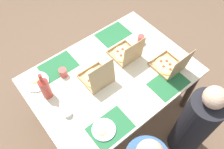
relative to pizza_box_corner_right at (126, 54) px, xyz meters
The scene contains 18 objects.
ground_plane 0.86m from the pizza_box_corner_right, 19.28° to the left, with size 6.00×6.00×0.00m, color brown.
dining_table 0.31m from the pizza_box_corner_right, 19.28° to the left, with size 1.60×1.14×0.77m.
placemat_near_left 0.35m from the pizza_box_corner_right, 107.18° to the right, with size 0.36×0.26×0.00m, color #236638.
placemat_near_right 0.70m from the pizza_box_corner_right, 28.35° to the right, with size 0.36×0.26×0.00m, color #236638.
placemat_far_left 0.52m from the pizza_box_corner_right, 101.35° to the left, with size 0.36×0.26×0.00m, color #236638.
placemat_far_right 0.80m from the pizza_box_corner_right, 39.73° to the left, with size 0.36×0.26×0.00m, color #236638.
pizza_box_corner_right is the anchor object (origin of this frame).
pizza_box_center 0.41m from the pizza_box_corner_right, ahead, with size 0.27×0.27×0.30m.
pizza_box_edge_far 0.45m from the pizza_box_corner_right, 121.30° to the left, with size 0.27×0.29×0.30m.
plate_middle 0.93m from the pizza_box_corner_right, 18.73° to the right, with size 0.24×0.24×0.03m.
plate_near_left 0.83m from the pizza_box_corner_right, 36.19° to the left, with size 0.20×0.20×0.03m.
soda_bottle 0.87m from the pizza_box_corner_right, ahead, with size 0.09×0.09×0.32m.
cup_red 0.26m from the pizza_box_corner_right, 169.03° to the right, with size 0.07×0.07×0.10m, color #BF4742.
cup_clear_right 0.66m from the pizza_box_corner_right, 17.75° to the right, with size 0.08×0.08×0.09m, color #BF4742.
condiment_bowl 0.85m from the pizza_box_corner_right, 12.41° to the left, with size 0.07×0.07×0.05m, color white.
knife_by_near_right 0.41m from the pizza_box_corner_right, 41.24° to the right, with size 0.21×0.02×0.01m, color #B7B7BC.
knife_by_far_right 0.97m from the pizza_box_corner_right, 23.65° to the left, with size 0.21×0.02×0.01m, color #B7B7BC.
diner_left_seat 0.97m from the pizza_box_corner_right, 96.36° to the left, with size 0.32×0.32×1.15m.
Camera 1 is at (0.82, 1.01, 2.62)m, focal length 36.79 mm.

